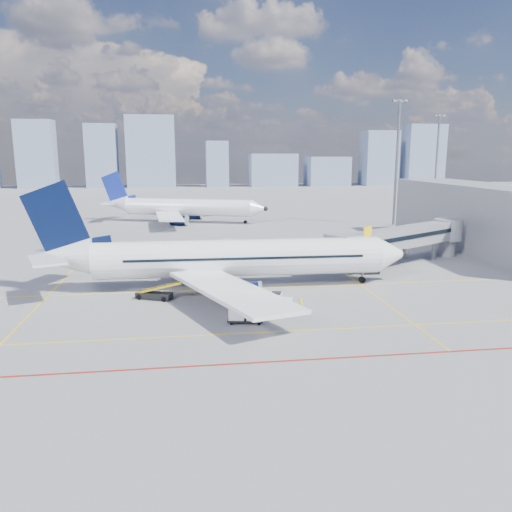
# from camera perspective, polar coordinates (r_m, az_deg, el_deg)

# --- Properties ---
(ground) EXTENTS (420.00, 420.00, 0.00)m
(ground) POSITION_cam_1_polar(r_m,az_deg,el_deg) (47.41, -1.11, -6.29)
(ground) COLOR gray
(ground) RESTS_ON ground
(apron_markings) EXTENTS (90.00, 35.12, 0.01)m
(apron_markings) POSITION_cam_1_polar(r_m,az_deg,el_deg) (43.66, -1.25, -7.87)
(apron_markings) COLOR yellow
(apron_markings) RESTS_ON ground
(jet_bridge) EXTENTS (23.55, 15.78, 6.30)m
(jet_bridge) POSITION_cam_1_polar(r_m,az_deg,el_deg) (68.99, 16.90, 2.03)
(jet_bridge) COLOR gray
(jet_bridge) RESTS_ON ground
(terminal_block) EXTENTS (10.00, 42.00, 10.00)m
(terminal_block) POSITION_cam_1_polar(r_m,az_deg,el_deg) (84.60, 24.55, 4.01)
(terminal_block) COLOR gray
(terminal_block) RESTS_ON ground
(floodlight_mast_ne) EXTENTS (3.20, 0.61, 25.45)m
(floodlight_mast_ne) POSITION_cam_1_polar(r_m,az_deg,el_deg) (108.83, 15.80, 10.59)
(floodlight_mast_ne) COLOR slate
(floodlight_mast_ne) RESTS_ON ground
(floodlight_mast_far) EXTENTS (3.20, 0.61, 25.45)m
(floodlight_mast_far) POSITION_cam_1_polar(r_m,az_deg,el_deg) (152.08, 19.96, 10.47)
(floodlight_mast_far) COLOR slate
(floodlight_mast_far) RESTS_ON ground
(distant_skyline) EXTENTS (247.06, 15.24, 31.84)m
(distant_skyline) POSITION_cam_1_polar(r_m,az_deg,el_deg) (235.44, -3.94, 10.95)
(distant_skyline) COLOR #7786A4
(distant_skyline) RESTS_ON ground
(main_aircraft) EXTENTS (42.33, 36.88, 12.33)m
(main_aircraft) POSITION_cam_1_polar(r_m,az_deg,el_deg) (55.12, -3.78, -0.33)
(main_aircraft) COLOR white
(main_aircraft) RESTS_ON ground
(second_aircraft) EXTENTS (36.57, 31.15, 11.02)m
(second_aircraft) POSITION_cam_1_polar(r_m,az_deg,el_deg) (110.60, -8.50, 5.51)
(second_aircraft) COLOR white
(second_aircraft) RESTS_ON ground
(baggage_tug) EXTENTS (2.49, 1.94, 1.54)m
(baggage_tug) POSITION_cam_1_polar(r_m,az_deg,el_deg) (48.13, 2.67, -5.11)
(baggage_tug) COLOR white
(baggage_tug) RESTS_ON ground
(cargo_dolly) EXTENTS (3.30, 1.89, 1.70)m
(cargo_dolly) POSITION_cam_1_polar(r_m,az_deg,el_deg) (43.94, -1.21, -6.46)
(cargo_dolly) COLOR black
(cargo_dolly) RESTS_ON ground
(belt_loader) EXTENTS (5.18, 3.10, 2.13)m
(belt_loader) POSITION_cam_1_polar(r_m,az_deg,el_deg) (52.02, -11.44, -4.28)
(belt_loader) COLOR black
(belt_loader) RESTS_ON ground
(ramp_worker) EXTENTS (0.43, 0.59, 1.50)m
(ramp_worker) POSITION_cam_1_polar(r_m,az_deg,el_deg) (46.74, 5.15, -5.64)
(ramp_worker) COLOR #FFF31A
(ramp_worker) RESTS_ON ground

